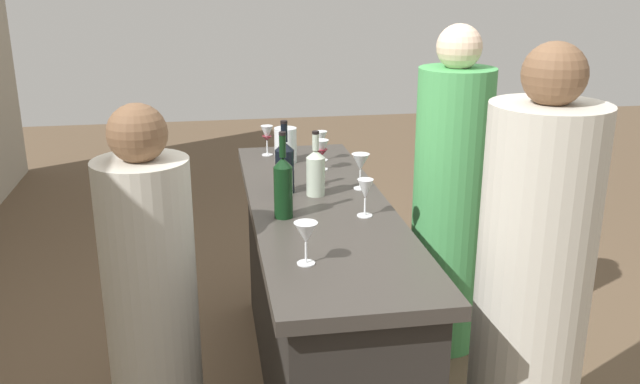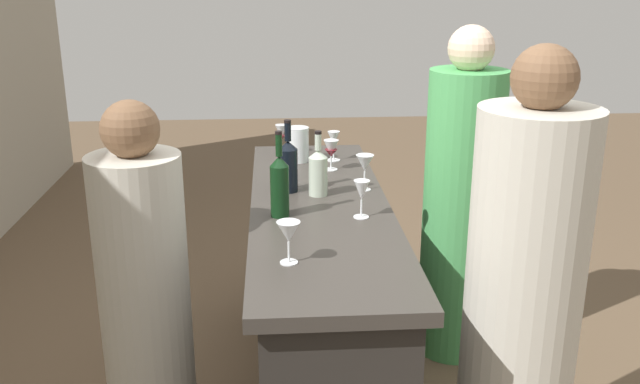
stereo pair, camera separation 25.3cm
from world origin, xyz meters
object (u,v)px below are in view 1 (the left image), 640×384
object	(u,v)px
wine_glass_near_left	(361,163)
wine_glass_far_center	(267,135)
wine_glass_far_left	(321,150)
person_left_guest	(531,297)
wine_bottle_leftmost_dark_green	(283,185)
person_center_guest	(450,205)
wine_bottle_center_near_black	(285,165)
wine_bottle_second_left_clear_pale	(315,171)
wine_glass_near_right	(321,140)
wine_glass_far_right	(306,234)
water_pitcher	(286,145)
wine_glass_near_center	(365,190)
person_right_guest	(152,311)

from	to	relation	value
wine_glass_near_left	wine_glass_far_center	size ratio (longest dim) A/B	1.02
wine_glass_far_left	person_left_guest	world-z (taller)	person_left_guest
wine_bottle_leftmost_dark_green	person_center_guest	world-z (taller)	person_center_guest
person_center_guest	wine_bottle_center_near_black	bearing A→B (deg)	34.45
wine_bottle_second_left_clear_pale	wine_glass_near_right	world-z (taller)	wine_bottle_second_left_clear_pale
wine_glass_far_right	water_pitcher	xyz separation A→B (m)	(1.25, -0.08, -0.02)
wine_bottle_leftmost_dark_green	wine_glass_near_left	xyz separation A→B (m)	(0.31, -0.37, -0.01)
wine_bottle_second_left_clear_pale	wine_glass_far_center	distance (m)	0.71
wine_glass_near_center	wine_glass_near_right	distance (m)	0.84
wine_glass_near_right	wine_bottle_leftmost_dark_green	bearing A→B (deg)	160.47
wine_glass_near_right	wine_glass_far_center	distance (m)	0.30
wine_glass_far_left	person_left_guest	bearing A→B (deg)	-153.59
wine_glass_far_left	person_center_guest	bearing A→B (deg)	-102.02
wine_bottle_leftmost_dark_green	wine_glass_near_center	distance (m)	0.32
wine_bottle_center_near_black	wine_glass_near_left	size ratio (longest dim) A/B	1.99
wine_bottle_center_near_black	wine_glass_near_right	bearing A→B (deg)	-26.41
person_center_guest	person_right_guest	distance (m)	1.55
wine_glass_far_left	wine_bottle_center_near_black	bearing A→B (deg)	146.23
wine_bottle_leftmost_dark_green	wine_glass_near_right	xyz separation A→B (m)	(0.80, -0.28, -0.03)
wine_glass_far_right	person_left_guest	distance (m)	0.84
wine_glass_near_left	wine_glass_near_center	world-z (taller)	wine_glass_near_left
wine_glass_near_left	person_left_guest	bearing A→B (deg)	-151.16
wine_glass_near_left	wine_glass_far_right	distance (m)	0.84
wine_bottle_leftmost_dark_green	person_center_guest	xyz separation A→B (m)	(0.50, -0.87, -0.30)
wine_glass_far_center	wine_glass_far_left	bearing A→B (deg)	-143.17
person_right_guest	person_center_guest	bearing A→B (deg)	44.91
water_pitcher	wine_glass_far_left	bearing A→B (deg)	-137.34
wine_glass_near_right	wine_glass_far_right	world-z (taller)	wine_glass_near_right
wine_bottle_leftmost_dark_green	wine_glass_far_center	world-z (taller)	wine_bottle_leftmost_dark_green
wine_glass_far_right	water_pitcher	bearing A→B (deg)	-3.67
wine_glass_near_right	person_left_guest	xyz separation A→B (m)	(-1.29, -0.53, -0.27)
wine_glass_far_center	wine_glass_near_right	bearing A→B (deg)	-119.21
wine_bottle_second_left_clear_pale	person_left_guest	world-z (taller)	person_left_guest
wine_bottle_center_near_black	wine_glass_near_right	size ratio (longest dim) A/B	2.11
wine_glass_far_right	person_right_guest	xyz separation A→B (m)	(0.25, 0.53, -0.37)
wine_bottle_leftmost_dark_green	wine_glass_far_center	xyz separation A→B (m)	(0.94, -0.02, -0.02)
water_pitcher	wine_glass_near_left	bearing A→B (deg)	-151.10
wine_bottle_center_near_black	wine_glass_far_left	size ratio (longest dim) A/B	2.16
wine_glass_near_right	wine_glass_far_center	xyz separation A→B (m)	(0.15, 0.26, 0.00)
wine_glass_near_center	person_center_guest	world-z (taller)	person_center_guest
wine_glass_near_left	person_right_guest	xyz separation A→B (m)	(-0.51, 0.89, -0.38)
wine_bottle_second_left_clear_pale	water_pitcher	bearing A→B (deg)	6.72
wine_bottle_leftmost_dark_green	wine_bottle_center_near_black	world-z (taller)	wine_bottle_leftmost_dark_green
person_left_guest	person_center_guest	distance (m)	1.00
wine_bottle_center_near_black	person_right_guest	size ratio (longest dim) A/B	0.22
wine_glass_near_left	wine_glass_near_center	xyz separation A→B (m)	(-0.34, 0.06, -0.01)
wine_glass_near_left	person_center_guest	world-z (taller)	person_center_guest
wine_glass_far_left	person_right_guest	bearing A→B (deg)	137.54
wine_bottle_leftmost_dark_green	person_left_guest	world-z (taller)	person_left_guest
wine_bottle_second_left_clear_pale	wine_bottle_center_near_black	bearing A→B (deg)	64.15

